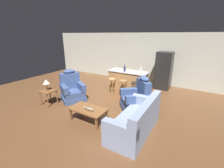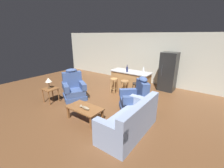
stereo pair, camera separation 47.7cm
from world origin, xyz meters
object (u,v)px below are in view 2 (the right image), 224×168
object	(u,v)px
end_table	(50,91)
bar_stool_right	(136,88)
refrigerator	(168,72)
bottle_tall_green	(127,69)
coffee_table	(85,109)
recliner_near_lamp	(74,88)
kitchen_island	(130,81)
bar_stool_left	(114,83)
bottle_short_amber	(143,70)
bar_stool_middle	(125,86)
table_lamp	(48,80)
fish_figurine	(85,108)
recliner_near_island	(136,99)
couch	(131,122)

from	to	relation	value
end_table	bar_stool_right	world-z (taller)	bar_stool_right
refrigerator	bottle_tall_green	world-z (taller)	refrigerator
coffee_table	recliner_near_lamp	world-z (taller)	recliner_near_lamp
kitchen_island	bar_stool_left	xyz separation A→B (m)	(-0.47, -0.63, -0.01)
bottle_short_amber	bar_stool_middle	bearing A→B (deg)	-126.13
table_lamp	end_table	bearing A→B (deg)	-6.41
bar_stool_left	bar_stool_middle	distance (m)	0.55
fish_figurine	end_table	size ratio (longest dim) A/B	0.61
recliner_near_island	end_table	world-z (taller)	recliner_near_island
coffee_table	fish_figurine	xyz separation A→B (m)	(0.09, -0.06, 0.10)
couch	bar_stool_right	bearing A→B (deg)	-66.27
fish_figurine	recliner_near_island	xyz separation A→B (m)	(0.87, 1.51, -0.04)
fish_figurine	kitchen_island	size ratio (longest dim) A/B	0.19
fish_figurine	kitchen_island	bearing A→B (deg)	93.52
couch	bar_stool_right	xyz separation A→B (m)	(-0.92, 2.05, 0.13)
coffee_table	bottle_short_amber	bearing A→B (deg)	80.87
fish_figurine	refrigerator	distance (m)	4.37
coffee_table	bar_stool_left	distance (m)	2.39
couch	recliner_near_lamp	size ratio (longest dim) A/B	1.59
fish_figurine	bottle_short_amber	distance (m)	3.14
coffee_table	recliner_near_island	distance (m)	1.73
fish_figurine	couch	world-z (taller)	couch
bar_stool_right	kitchen_island	bearing A→B (deg)	134.96
fish_figurine	bar_stool_right	distance (m)	2.42
bar_stool_left	kitchen_island	bearing A→B (deg)	53.38
refrigerator	coffee_table	bearing A→B (deg)	-106.00
end_table	refrigerator	distance (m)	5.14
coffee_table	bottle_tall_green	bearing A→B (deg)	93.90
end_table	bottle_tall_green	world-z (taller)	bottle_tall_green
refrigerator	end_table	bearing A→B (deg)	-128.45
couch	recliner_near_lamp	distance (m)	3.10
recliner_near_lamp	table_lamp	bearing A→B (deg)	-91.07
end_table	bar_stool_middle	size ratio (longest dim) A/B	0.82
recliner_near_lamp	bar_stool_left	xyz separation A→B (m)	(1.02, 1.40, 0.05)
recliner_near_lamp	bar_stool_middle	bearing A→B (deg)	70.66
fish_figurine	bar_stool_middle	size ratio (longest dim) A/B	0.50
fish_figurine	bar_stool_left	distance (m)	2.47
couch	bar_stool_left	xyz separation A→B (m)	(-2.01, 2.05, 0.13)
couch	table_lamp	world-z (taller)	table_lamp
refrigerator	bottle_short_amber	size ratio (longest dim) A/B	6.16
coffee_table	bar_stool_middle	xyz separation A→B (m)	(-0.02, 2.31, 0.11)
recliner_near_island	recliner_near_lamp	bearing A→B (deg)	-30.64
fish_figurine	refrigerator	bearing A→B (deg)	75.36
end_table	kitchen_island	world-z (taller)	kitchen_island
kitchen_island	bottle_short_amber	distance (m)	0.82
recliner_near_lamp	bar_stool_middle	world-z (taller)	recliner_near_lamp
kitchen_island	bottle_short_amber	world-z (taller)	bottle_short_amber
end_table	refrigerator	xyz separation A→B (m)	(3.19, 4.01, 0.42)
couch	bottle_tall_green	distance (m)	3.08
recliner_near_island	bar_stool_left	distance (m)	1.76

